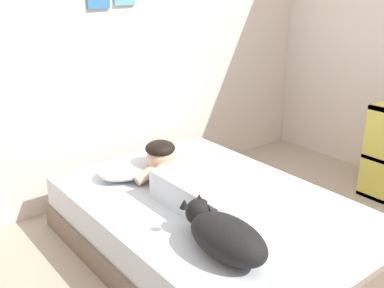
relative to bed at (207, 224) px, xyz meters
name	(u,v)px	position (x,y,z in m)	size (l,w,h in m)	color
ground_plane	(262,285)	(0.02, -0.48, -0.19)	(11.95, 11.95, 0.00)	tan
back_wall	(110,36)	(0.02, 1.17, 1.06)	(3.97, 0.12, 2.50)	silver
bed	(207,224)	(0.00, 0.00, 0.00)	(1.39, 1.91, 0.38)	#726051
pillow	(134,167)	(-0.18, 0.58, 0.25)	(0.52, 0.32, 0.11)	silver
person_lying	(194,182)	(-0.07, 0.06, 0.30)	(0.43, 0.92, 0.27)	silver
dog	(224,235)	(-0.33, -0.51, 0.30)	(0.26, 0.57, 0.21)	black
coffee_cup	(184,169)	(0.10, 0.37, 0.23)	(0.12, 0.09, 0.07)	white
cell_phone	(241,184)	(0.29, 0.01, 0.20)	(0.07, 0.14, 0.01)	black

